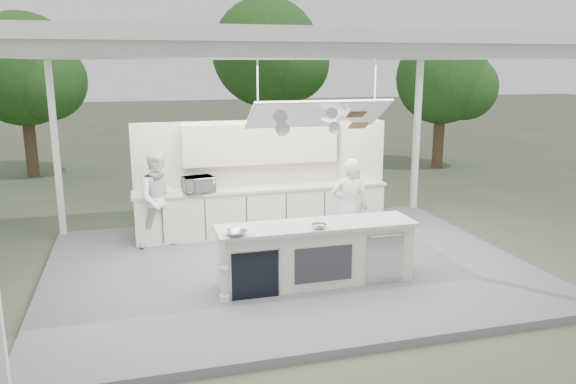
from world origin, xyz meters
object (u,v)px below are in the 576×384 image
object	(u,v)px
demo_island	(315,253)
head_chef	(350,208)
back_counter	(263,209)
sous_chef	(160,199)

from	to	relation	value
demo_island	head_chef	world-z (taller)	head_chef
head_chef	demo_island	bearing A→B (deg)	68.85
back_counter	sous_chef	world-z (taller)	sous_chef
demo_island	sous_chef	xyz separation A→B (m)	(-2.20, 2.46, 0.43)
head_chef	sous_chef	size ratio (longest dim) A/B	0.98
demo_island	sous_chef	distance (m)	3.33
demo_island	head_chef	size ratio (longest dim) A/B	1.76
back_counter	sous_chef	size ratio (longest dim) A/B	2.81
sous_chef	back_counter	bearing A→B (deg)	-0.35
head_chef	back_counter	bearing A→B (deg)	-34.68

